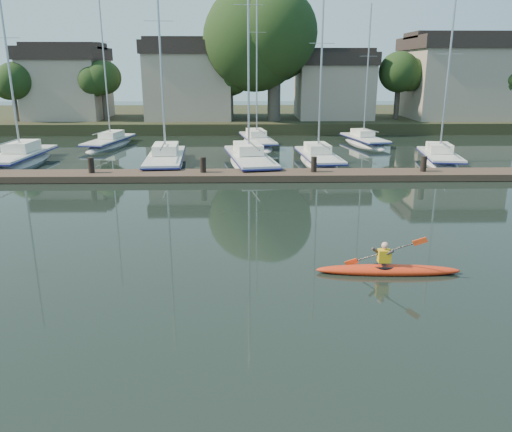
{
  "coord_description": "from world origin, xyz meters",
  "views": [
    {
      "loc": [
        -0.72,
        -12.6,
        5.81
      ],
      "look_at": [
        -0.38,
        2.86,
        1.2
      ],
      "focal_mm": 35.0,
      "sensor_mm": 36.0,
      "label": 1
    }
  ],
  "objects_px": {
    "sailboat_5": "(110,148)",
    "sailboat_7": "(364,146)",
    "sailboat_2": "(250,168)",
    "sailboat_4": "(439,165)",
    "kayak": "(387,268)",
    "sailboat_1": "(166,168)",
    "dock": "(259,175)",
    "sailboat_3": "(318,166)",
    "sailboat_6": "(257,146)",
    "sailboat_0": "(21,167)"
  },
  "relations": [
    {
      "from": "sailboat_1",
      "to": "sailboat_4",
      "type": "relative_size",
      "value": 1.26
    },
    {
      "from": "sailboat_2",
      "to": "sailboat_4",
      "type": "height_order",
      "value": "sailboat_2"
    },
    {
      "from": "kayak",
      "to": "sailboat_6",
      "type": "distance_m",
      "value": 26.24
    },
    {
      "from": "sailboat_6",
      "to": "sailboat_1",
      "type": "bearing_deg",
      "value": -132.44
    },
    {
      "from": "dock",
      "to": "kayak",
      "type": "bearing_deg",
      "value": -75.31
    },
    {
      "from": "sailboat_0",
      "to": "sailboat_2",
      "type": "relative_size",
      "value": 0.82
    },
    {
      "from": "sailboat_1",
      "to": "sailboat_4",
      "type": "height_order",
      "value": "sailboat_1"
    },
    {
      "from": "sailboat_4",
      "to": "sailboat_2",
      "type": "bearing_deg",
      "value": -167.56
    },
    {
      "from": "sailboat_4",
      "to": "sailboat_7",
      "type": "height_order",
      "value": "sailboat_7"
    },
    {
      "from": "sailboat_5",
      "to": "sailboat_7",
      "type": "relative_size",
      "value": 1.13
    },
    {
      "from": "sailboat_2",
      "to": "sailboat_4",
      "type": "relative_size",
      "value": 1.38
    },
    {
      "from": "kayak",
      "to": "sailboat_2",
      "type": "distance_m",
      "value": 17.48
    },
    {
      "from": "sailboat_0",
      "to": "sailboat_3",
      "type": "relative_size",
      "value": 1.05
    },
    {
      "from": "sailboat_5",
      "to": "sailboat_7",
      "type": "xyz_separation_m",
      "value": [
        20.0,
        0.51,
        -0.01
      ]
    },
    {
      "from": "sailboat_1",
      "to": "sailboat_5",
      "type": "bearing_deg",
      "value": 119.92
    },
    {
      "from": "kayak",
      "to": "sailboat_1",
      "type": "bearing_deg",
      "value": 120.31
    },
    {
      "from": "kayak",
      "to": "sailboat_2",
      "type": "xyz_separation_m",
      "value": [
        -3.88,
        17.03,
        -0.36
      ]
    },
    {
      "from": "dock",
      "to": "sailboat_2",
      "type": "relative_size",
      "value": 2.13
    },
    {
      "from": "sailboat_0",
      "to": "sailboat_5",
      "type": "relative_size",
      "value": 1.0
    },
    {
      "from": "sailboat_3",
      "to": "sailboat_6",
      "type": "xyz_separation_m",
      "value": [
        -3.7,
        8.3,
        0.02
      ]
    },
    {
      "from": "dock",
      "to": "sailboat_7",
      "type": "height_order",
      "value": "sailboat_7"
    },
    {
      "from": "sailboat_5",
      "to": "sailboat_7",
      "type": "distance_m",
      "value": 20.0
    },
    {
      "from": "kayak",
      "to": "sailboat_0",
      "type": "bearing_deg",
      "value": 138.06
    },
    {
      "from": "dock",
      "to": "sailboat_1",
      "type": "xyz_separation_m",
      "value": [
        -5.66,
        4.09,
        -0.4
      ]
    },
    {
      "from": "sailboat_4",
      "to": "sailboat_6",
      "type": "relative_size",
      "value": 0.81
    },
    {
      "from": "sailboat_2",
      "to": "sailboat_6",
      "type": "distance_m",
      "value": 9.03
    },
    {
      "from": "kayak",
      "to": "sailboat_6",
      "type": "relative_size",
      "value": 0.3
    },
    {
      "from": "sailboat_0",
      "to": "sailboat_6",
      "type": "xyz_separation_m",
      "value": [
        15.23,
        8.02,
        0.05
      ]
    },
    {
      "from": "sailboat_7",
      "to": "kayak",
      "type": "bearing_deg",
      "value": -112.22
    },
    {
      "from": "dock",
      "to": "sailboat_4",
      "type": "relative_size",
      "value": 2.94
    },
    {
      "from": "sailboat_1",
      "to": "sailboat_6",
      "type": "distance_m",
      "value": 10.64
    },
    {
      "from": "sailboat_2",
      "to": "sailboat_3",
      "type": "height_order",
      "value": "sailboat_2"
    },
    {
      "from": "sailboat_0",
      "to": "sailboat_5",
      "type": "xyz_separation_m",
      "value": [
        3.74,
        7.43,
        0.05
      ]
    },
    {
      "from": "kayak",
      "to": "sailboat_4",
      "type": "relative_size",
      "value": 0.37
    },
    {
      "from": "sailboat_7",
      "to": "dock",
      "type": "bearing_deg",
      "value": -134.88
    },
    {
      "from": "sailboat_0",
      "to": "sailboat_1",
      "type": "xyz_separation_m",
      "value": [
        9.32,
        -0.83,
        0.02
      ]
    },
    {
      "from": "dock",
      "to": "sailboat_2",
      "type": "height_order",
      "value": "sailboat_2"
    },
    {
      "from": "kayak",
      "to": "sailboat_7",
      "type": "xyz_separation_m",
      "value": [
        5.32,
        25.96,
        -0.34
      ]
    },
    {
      "from": "kayak",
      "to": "sailboat_7",
      "type": "distance_m",
      "value": 26.5
    },
    {
      "from": "sailboat_2",
      "to": "sailboat_7",
      "type": "relative_size",
      "value": 1.38
    },
    {
      "from": "sailboat_2",
      "to": "sailboat_5",
      "type": "height_order",
      "value": "sailboat_2"
    },
    {
      "from": "sailboat_2",
      "to": "sailboat_1",
      "type": "bearing_deg",
      "value": 169.08
    },
    {
      "from": "sailboat_0",
      "to": "sailboat_4",
      "type": "xyz_separation_m",
      "value": [
        26.66,
        -0.28,
        0.03
      ]
    },
    {
      "from": "kayak",
      "to": "sailboat_3",
      "type": "height_order",
      "value": "sailboat_3"
    },
    {
      "from": "dock",
      "to": "sailboat_5",
      "type": "bearing_deg",
      "value": 132.32
    },
    {
      "from": "sailboat_0",
      "to": "sailboat_1",
      "type": "height_order",
      "value": "sailboat_1"
    },
    {
      "from": "sailboat_3",
      "to": "sailboat_5",
      "type": "height_order",
      "value": "sailboat_5"
    },
    {
      "from": "kayak",
      "to": "sailboat_7",
      "type": "height_order",
      "value": "sailboat_7"
    },
    {
      "from": "sailboat_1",
      "to": "sailboat_5",
      "type": "height_order",
      "value": "sailboat_1"
    },
    {
      "from": "dock",
      "to": "sailboat_1",
      "type": "distance_m",
      "value": 6.99
    }
  ]
}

